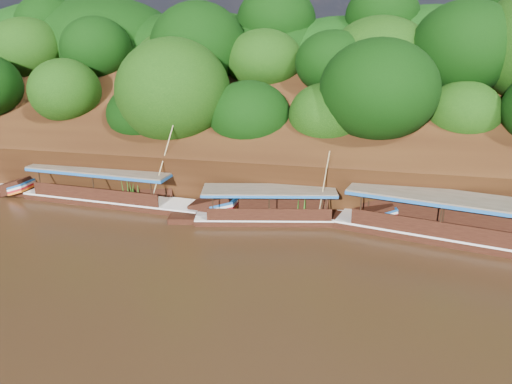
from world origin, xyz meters
TOP-DOWN VIEW (x-y plane):
  - ground at (0.00, 0.00)m, footprint 160.00×160.00m
  - riverbank at (-0.01, 22.73)m, footprint 120.00×30.06m
  - boat_0 at (10.33, 6.78)m, footprint 16.80×5.82m
  - boat_1 at (-0.55, 7.87)m, footprint 12.96×4.40m
  - boat_2 at (-12.53, 8.50)m, footprint 16.26×3.40m
  - reeds at (-3.61, 9.48)m, footprint 48.07×2.43m

SIDE VIEW (x-z plane):
  - ground at x=0.00m, z-range 0.00..0.00m
  - boat_1 at x=-0.55m, z-range -2.16..3.17m
  - boat_2 at x=-12.53m, z-range -2.73..3.88m
  - boat_0 at x=10.33m, z-range -2.59..3.82m
  - reeds at x=-3.61m, z-range -0.09..1.91m
  - riverbank at x=-0.01m, z-range -7.81..11.59m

